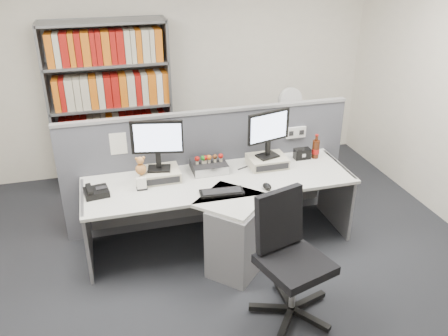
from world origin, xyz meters
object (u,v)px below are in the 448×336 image
object	(u,v)px
desk_fan	(290,102)
office_chair	(289,254)
keyboard	(222,192)
desk_phone	(96,192)
desktop_pc	(209,166)
desk_calendar	(142,184)
mouse	(267,186)
monitor_right	(269,130)
desk	(226,214)
cola_bottle	(316,149)
filing_cabinet	(286,152)
monitor_left	(157,141)
shelving_unit	(111,109)
speaker	(302,154)

from	to	relation	value
desk_fan	office_chair	xyz separation A→B (m)	(-0.92, -2.26, -0.46)
keyboard	desk_fan	world-z (taller)	desk_fan
desk_phone	desktop_pc	bearing A→B (deg)	11.20
desk_calendar	mouse	bearing A→B (deg)	-14.67
desk_calendar	monitor_right	bearing A→B (deg)	7.30
mouse	desk_phone	bearing A→B (deg)	169.14
desk_phone	desk	bearing A→B (deg)	-10.74
cola_bottle	monitor_right	bearing A→B (deg)	-175.06
desktop_pc	cola_bottle	world-z (taller)	cola_bottle
mouse	filing_cabinet	xyz separation A→B (m)	(0.82, 1.47, -0.39)
desk	cola_bottle	distance (m)	1.24
monitor_left	monitor_right	size ratio (longest dim) A/B	1.02
desk	office_chair	xyz separation A→B (m)	(0.28, -0.86, 0.10)
monitor_right	office_chair	distance (m)	1.38
shelving_unit	keyboard	bearing A→B (deg)	-65.94
shelving_unit	monitor_right	bearing A→B (deg)	-45.36
desk_phone	monitor_left	bearing A→B (deg)	15.26
desk_calendar	desk_fan	xyz separation A→B (m)	(1.94, 1.18, 0.24)
keyboard	desktop_pc	bearing A→B (deg)	90.09
monitor_left	speaker	xyz separation A→B (m)	(1.51, 0.06, -0.34)
monitor_right	desktop_pc	size ratio (longest dim) A/B	1.42
desk	filing_cabinet	bearing A→B (deg)	49.39
filing_cabinet	desk_calendar	bearing A→B (deg)	-148.70
monitor_left	cola_bottle	world-z (taller)	monitor_left
keyboard	cola_bottle	distance (m)	1.25
desk_fan	shelving_unit	bearing A→B (deg)	167.92
desk	speaker	xyz separation A→B (m)	(0.96, 0.44, 0.32)
desk_calendar	shelving_unit	size ratio (longest dim) A/B	0.06
filing_cabinet	desk_fan	world-z (taller)	desk_fan
monitor_right	filing_cabinet	xyz separation A→B (m)	(0.65, 1.02, -0.76)
mouse	desk_calendar	bearing A→B (deg)	165.33
desk_phone	desk_calendar	world-z (taller)	desk_calendar
desk_calendar	office_chair	world-z (taller)	office_chair
filing_cabinet	office_chair	xyz separation A→B (m)	(-0.92, -2.26, 0.21)
monitor_right	cola_bottle	xyz separation A→B (m)	(0.56, 0.05, -0.29)
desk	shelving_unit	distance (m)	2.12
mouse	cola_bottle	world-z (taller)	cola_bottle
mouse	desk_fan	xyz separation A→B (m)	(0.82, 1.47, 0.27)
desktop_pc	speaker	world-z (taller)	speaker
monitor_left	desktop_pc	world-z (taller)	monitor_left
desk_phone	keyboard	bearing A→B (deg)	-13.86
speaker	shelving_unit	distance (m)	2.34
keyboard	desk_phone	world-z (taller)	desk_phone
speaker	desktop_pc	bearing A→B (deg)	-179.59
desk_phone	office_chair	xyz separation A→B (m)	(1.44, -1.08, -0.20)
monitor_left	mouse	bearing A→B (deg)	-26.23
keyboard	office_chair	size ratio (longest dim) A/B	0.39
shelving_unit	desk_fan	bearing A→B (deg)	-12.08
keyboard	desk_calendar	distance (m)	0.74
keyboard	cola_bottle	xyz separation A→B (m)	(1.15, 0.48, 0.08)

